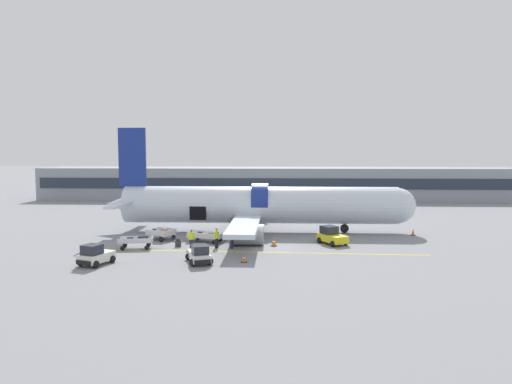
{
  "coord_description": "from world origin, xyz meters",
  "views": [
    {
      "loc": [
        0.6,
        -40.18,
        8.41
      ],
      "look_at": [
        -1.7,
        6.45,
        4.41
      ],
      "focal_mm": 32.0,
      "sensor_mm": 36.0,
      "label": 1
    }
  ],
  "objects_px": {
    "baggage_cart_empty": "(137,242)",
    "ground_crew_loader_a": "(191,238)",
    "baggage_tug_rear": "(95,256)",
    "baggage_cart_loading": "(206,237)",
    "baggage_tug_lead": "(331,236)",
    "ground_crew_loader_b": "(232,238)",
    "baggage_tug_mid": "(199,255)",
    "ground_crew_driver": "(217,237)",
    "suitcase_on_tarmac_upright": "(178,244)",
    "baggage_cart_queued": "(161,234)",
    "airplane": "(256,205)"
  },
  "relations": [
    {
      "from": "suitcase_on_tarmac_upright",
      "to": "baggage_tug_mid",
      "type": "bearing_deg",
      "value": -63.39
    },
    {
      "from": "baggage_tug_mid",
      "to": "ground_crew_loader_a",
      "type": "distance_m",
      "value": 5.58
    },
    {
      "from": "suitcase_on_tarmac_upright",
      "to": "baggage_cart_empty",
      "type": "bearing_deg",
      "value": -165.47
    },
    {
      "from": "baggage_tug_mid",
      "to": "ground_crew_loader_b",
      "type": "distance_m",
      "value": 5.71
    },
    {
      "from": "baggage_tug_mid",
      "to": "ground_crew_loader_a",
      "type": "bearing_deg",
      "value": 106.99
    },
    {
      "from": "baggage_cart_loading",
      "to": "baggage_tug_lead",
      "type": "bearing_deg",
      "value": -1.38
    },
    {
      "from": "ground_crew_loader_a",
      "to": "ground_crew_loader_b",
      "type": "xyz_separation_m",
      "value": [
        3.6,
        0.02,
        0.07
      ]
    },
    {
      "from": "baggage_cart_empty",
      "to": "ground_crew_driver",
      "type": "xyz_separation_m",
      "value": [
        6.96,
        0.63,
        0.38
      ]
    },
    {
      "from": "baggage_cart_queued",
      "to": "ground_crew_loader_b",
      "type": "bearing_deg",
      "value": -27.0
    },
    {
      "from": "airplane",
      "to": "baggage_cart_empty",
      "type": "distance_m",
      "value": 13.72
    },
    {
      "from": "baggage_cart_loading",
      "to": "ground_crew_driver",
      "type": "xyz_separation_m",
      "value": [
        1.31,
        -2.59,
        0.46
      ]
    },
    {
      "from": "airplane",
      "to": "suitcase_on_tarmac_upright",
      "type": "bearing_deg",
      "value": -129.27
    },
    {
      "from": "baggage_tug_rear",
      "to": "baggage_cart_loading",
      "type": "distance_m",
      "value": 11.52
    },
    {
      "from": "suitcase_on_tarmac_upright",
      "to": "baggage_cart_loading",
      "type": "bearing_deg",
      "value": 46.53
    },
    {
      "from": "baggage_tug_lead",
      "to": "ground_crew_loader_b",
      "type": "bearing_deg",
      "value": -164.13
    },
    {
      "from": "airplane",
      "to": "ground_crew_driver",
      "type": "relative_size",
      "value": 18.42
    },
    {
      "from": "airplane",
      "to": "baggage_tug_rear",
      "type": "relative_size",
      "value": 10.75
    },
    {
      "from": "baggage_cart_empty",
      "to": "airplane",
      "type": "bearing_deg",
      "value": 41.77
    },
    {
      "from": "baggage_tug_mid",
      "to": "baggage_cart_empty",
      "type": "xyz_separation_m",
      "value": [
        -6.4,
        4.98,
        -0.07
      ]
    },
    {
      "from": "baggage_tug_rear",
      "to": "baggage_cart_empty",
      "type": "height_order",
      "value": "baggage_tug_rear"
    },
    {
      "from": "baggage_tug_mid",
      "to": "ground_crew_loader_a",
      "type": "relative_size",
      "value": 2.04
    },
    {
      "from": "baggage_tug_rear",
      "to": "ground_crew_loader_a",
      "type": "relative_size",
      "value": 1.83
    },
    {
      "from": "ground_crew_loader_a",
      "to": "suitcase_on_tarmac_upright",
      "type": "bearing_deg",
      "value": 157.38
    },
    {
      "from": "airplane",
      "to": "ground_crew_driver",
      "type": "bearing_deg",
      "value": -110.45
    },
    {
      "from": "baggage_tug_mid",
      "to": "baggage_tug_rear",
      "type": "bearing_deg",
      "value": -172.8
    },
    {
      "from": "baggage_tug_rear",
      "to": "ground_crew_loader_a",
      "type": "xyz_separation_m",
      "value": [
        6.09,
        6.3,
        0.2
      ]
    },
    {
      "from": "airplane",
      "to": "baggage_tug_mid",
      "type": "distance_m",
      "value": 14.64
    },
    {
      "from": "suitcase_on_tarmac_upright",
      "to": "baggage_tug_lead",
      "type": "bearing_deg",
      "value": 8.32
    },
    {
      "from": "baggage_tug_mid",
      "to": "suitcase_on_tarmac_upright",
      "type": "bearing_deg",
      "value": 116.61
    },
    {
      "from": "ground_crew_driver",
      "to": "suitcase_on_tarmac_upright",
      "type": "height_order",
      "value": "ground_crew_driver"
    },
    {
      "from": "baggage_cart_loading",
      "to": "baggage_cart_empty",
      "type": "distance_m",
      "value": 6.5
    },
    {
      "from": "baggage_cart_loading",
      "to": "ground_crew_loader_a",
      "type": "bearing_deg",
      "value": -107.11
    },
    {
      "from": "ground_crew_loader_a",
      "to": "suitcase_on_tarmac_upright",
      "type": "distance_m",
      "value": 1.54
    },
    {
      "from": "baggage_tug_rear",
      "to": "baggage_cart_loading",
      "type": "relative_size",
      "value": 0.71
    },
    {
      "from": "baggage_tug_mid",
      "to": "suitcase_on_tarmac_upright",
      "type": "relative_size",
      "value": 4.92
    },
    {
      "from": "airplane",
      "to": "baggage_tug_rear",
      "type": "xyz_separation_m",
      "value": [
        -11.41,
        -14.97,
        -2.17
      ]
    },
    {
      "from": "baggage_tug_mid",
      "to": "ground_crew_driver",
      "type": "bearing_deg",
      "value": 84.22
    },
    {
      "from": "baggage_cart_empty",
      "to": "suitcase_on_tarmac_upright",
      "type": "bearing_deg",
      "value": 14.53
    },
    {
      "from": "baggage_tug_mid",
      "to": "ground_crew_loader_a",
      "type": "height_order",
      "value": "ground_crew_loader_a"
    },
    {
      "from": "baggage_tug_mid",
      "to": "airplane",
      "type": "bearing_deg",
      "value": 75.21
    },
    {
      "from": "baggage_tug_rear",
      "to": "ground_crew_loader_b",
      "type": "distance_m",
      "value": 11.57
    },
    {
      "from": "baggage_cart_empty",
      "to": "ground_crew_loader_a",
      "type": "relative_size",
      "value": 2.34
    },
    {
      "from": "ground_crew_loader_b",
      "to": "ground_crew_driver",
      "type": "height_order",
      "value": "ground_crew_loader_b"
    },
    {
      "from": "ground_crew_loader_a",
      "to": "suitcase_on_tarmac_upright",
      "type": "xyz_separation_m",
      "value": [
        -1.32,
        0.55,
        -0.59
      ]
    },
    {
      "from": "baggage_cart_queued",
      "to": "baggage_cart_empty",
      "type": "relative_size",
      "value": 0.87
    },
    {
      "from": "baggage_cart_queued",
      "to": "suitcase_on_tarmac_upright",
      "type": "bearing_deg",
      "value": -53.62
    },
    {
      "from": "baggage_cart_queued",
      "to": "suitcase_on_tarmac_upright",
      "type": "xyz_separation_m",
      "value": [
        2.33,
        -3.17,
        -0.26
      ]
    },
    {
      "from": "baggage_tug_rear",
      "to": "baggage_cart_queued",
      "type": "relative_size",
      "value": 0.91
    },
    {
      "from": "baggage_tug_mid",
      "to": "baggage_cart_empty",
      "type": "distance_m",
      "value": 8.11
    },
    {
      "from": "baggage_cart_empty",
      "to": "ground_crew_driver",
      "type": "relative_size",
      "value": 2.19
    }
  ]
}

